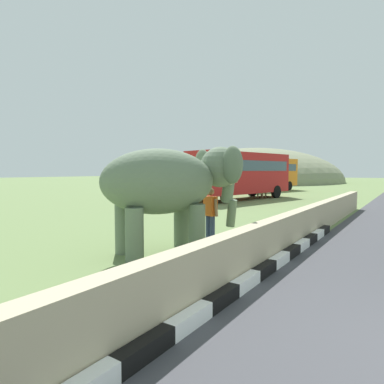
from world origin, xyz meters
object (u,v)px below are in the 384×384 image
(person_handler, at_px, (210,212))
(bus_orange, at_px, (265,172))
(elephant, at_px, (173,183))
(cow_near, at_px, (262,187))
(bus_red, at_px, (241,172))

(person_handler, bearing_deg, bus_orange, 18.24)
(elephant, bearing_deg, person_handler, -10.29)
(person_handler, xyz_separation_m, bus_orange, (25.22, 8.31, 1.15))
(person_handler, height_order, cow_near, person_handler)
(person_handler, distance_m, bus_orange, 26.58)
(bus_orange, xyz_separation_m, cow_near, (-8.82, -3.26, -1.21))
(elephant, relative_size, bus_orange, 0.44)
(elephant, bearing_deg, bus_orange, 16.76)
(person_handler, relative_size, cow_near, 0.87)
(person_handler, height_order, bus_orange, bus_orange)
(person_handler, bearing_deg, bus_red, 22.30)
(bus_orange, height_order, cow_near, bus_orange)
(bus_red, distance_m, bus_orange, 11.40)
(elephant, distance_m, cow_near, 18.54)
(bus_red, height_order, bus_orange, same)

